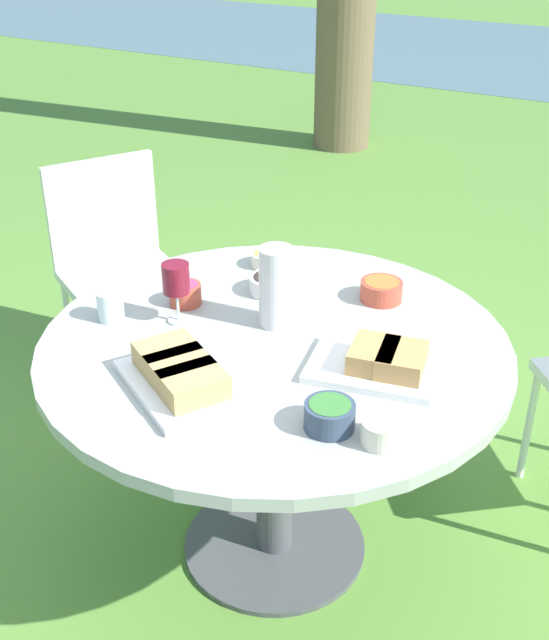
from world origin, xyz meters
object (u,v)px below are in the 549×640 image
Objects in this scene: water_pitcher at (276,287)px; dining_table at (274,377)px; wine_glass at (176,280)px; chair_near_left at (117,257)px.

dining_table is at bearing -62.91° from water_pitcher.
dining_table is 0.38m from wine_glass.
chair_near_left is 5.09× the size of wine_glass.
wine_glass is (0.77, -0.62, 0.35)m from chair_near_left.
water_pitcher is at bearing -26.09° from chair_near_left.
water_pitcher is at bearing 117.09° from dining_table.
dining_table is 1.42× the size of chair_near_left.
chair_near_left reaches higher than dining_table.
chair_near_left is 1.17m from water_pitcher.
wine_glass is at bearing -38.87° from chair_near_left.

